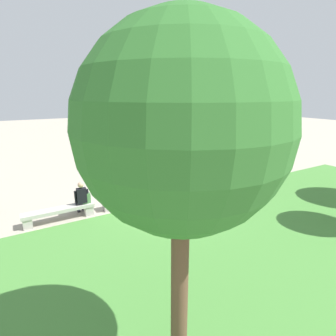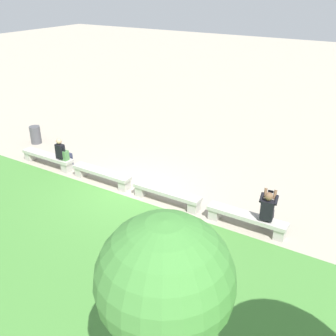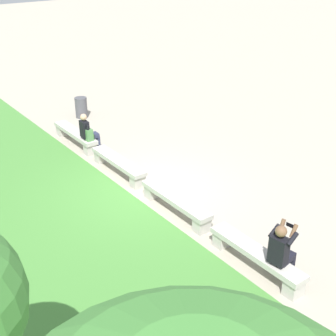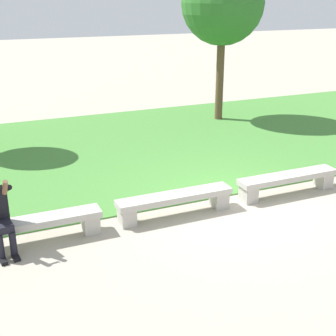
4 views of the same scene
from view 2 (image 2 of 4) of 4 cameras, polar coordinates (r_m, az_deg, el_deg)
name	(u,v)px [view 2 (image 2 of 4)]	position (r m, az deg, el deg)	size (l,w,h in m)	color
ground_plane	(133,192)	(13.05, -5.11, -3.50)	(80.00, 80.00, 0.00)	#A89E8C
grass_strip	(27,266)	(10.49, -19.82, -13.20)	(22.19, 8.00, 0.03)	#478438
bench_main	(246,219)	(11.28, 11.31, -7.21)	(2.30, 0.40, 0.45)	#B7B2A8
bench_near	(167,194)	(12.24, -0.20, -3.83)	(2.30, 0.40, 0.45)	#B7B2A8
bench_mid	(102,174)	(13.65, -9.61, -0.92)	(2.30, 0.40, 0.45)	#B7B2A8
bench_far	(48,158)	(15.39, -17.07, 1.41)	(2.30, 0.40, 0.45)	#B7B2A8
person_photographer	(268,210)	(10.98, 14.26, -5.87)	(0.51, 0.76, 1.32)	black
person_distant	(63,153)	(14.74, -15.02, 2.15)	(0.48, 0.68, 1.26)	black
backpack	(65,155)	(14.63, -14.77, 1.79)	(0.28, 0.24, 0.43)	#4C7F47
tree_right_background	(165,282)	(5.29, -0.45, -16.28)	(1.85, 1.85, 3.75)	#4C3826
trash_bin	(36,135)	(17.70, -18.67, 4.59)	(0.44, 0.44, 0.75)	#4C4C51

